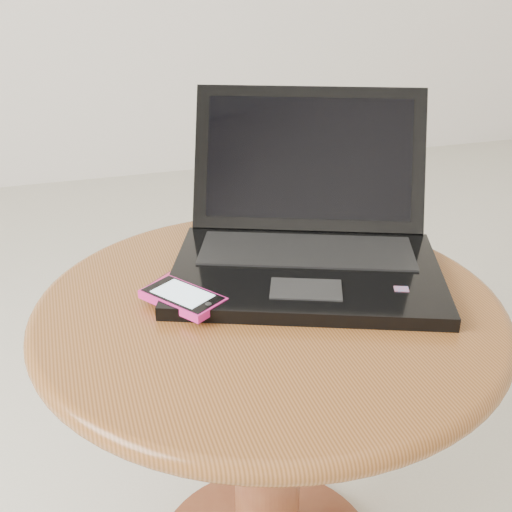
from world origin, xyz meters
name	(u,v)px	position (x,y,z in m)	size (l,w,h in m)	color
table	(269,366)	(-0.07, -0.05, 0.38)	(0.61, 0.61, 0.49)	#632B17
laptop	(307,237)	(0.02, 0.03, 0.53)	(0.46, 0.46, 0.22)	black
phone_black	(189,291)	(-0.17, -0.01, 0.49)	(0.11, 0.11, 0.01)	black
phone_pink	(183,298)	(-0.18, -0.04, 0.50)	(0.10, 0.12, 0.01)	#D5207D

